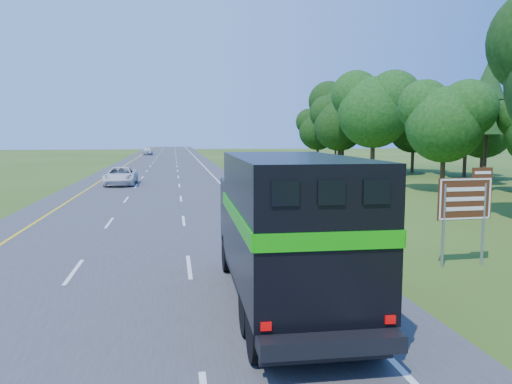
# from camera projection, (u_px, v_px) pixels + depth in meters

# --- Properties ---
(road) EXTENTS (15.00, 260.00, 0.04)m
(road) POSITION_uv_depth(u_px,v_px,m) (161.00, 175.00, 54.47)
(road) COLOR #38383A
(road) RESTS_ON ground
(lane_markings) EXTENTS (11.15, 260.00, 0.01)m
(lane_markings) POSITION_uv_depth(u_px,v_px,m) (161.00, 175.00, 54.47)
(lane_markings) COLOR yellow
(lane_markings) RESTS_ON road
(tree_wall_right) EXTENTS (16.00, 100.00, 12.00)m
(tree_wall_right) POSITION_uv_depth(u_px,v_px,m) (496.00, 114.00, 38.40)
(tree_wall_right) COLOR black
(tree_wall_right) RESTS_ON ground
(horse_truck) EXTENTS (2.92, 8.76, 3.85)m
(horse_truck) POSITION_uv_depth(u_px,v_px,m) (286.00, 227.00, 12.50)
(horse_truck) COLOR black
(horse_truck) RESTS_ON road
(white_suv) EXTENTS (2.60, 5.63, 1.56)m
(white_suv) POSITION_uv_depth(u_px,v_px,m) (121.00, 176.00, 43.43)
(white_suv) COLOR silver
(white_suv) RESTS_ON road
(far_car) EXTENTS (2.07, 5.03, 1.71)m
(far_car) POSITION_uv_depth(u_px,v_px,m) (148.00, 151.00, 108.17)
(far_car) COLOR silver
(far_car) RESTS_ON road
(exit_sign) EXTENTS (1.96, 0.15, 3.32)m
(exit_sign) POSITION_uv_depth(u_px,v_px,m) (466.00, 203.00, 16.53)
(exit_sign) COLOR gray
(exit_sign) RESTS_ON ground
(delineator) EXTENTS (0.08, 0.05, 1.03)m
(delineator) POSITION_uv_depth(u_px,v_px,m) (298.00, 203.00, 28.23)
(delineator) COLOR #E9510C
(delineator) RESTS_ON ground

